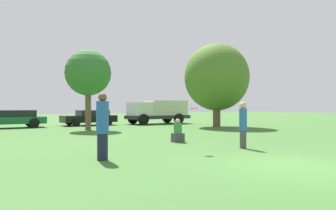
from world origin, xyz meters
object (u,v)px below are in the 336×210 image
(bystander_sitting, at_px, (178,133))
(tree_1, at_px, (88,73))
(person_catcher, at_px, (243,124))
(parked_car_black, at_px, (90,117))
(person_thrower, at_px, (103,126))
(frisbee, at_px, (194,108))
(tree_2, at_px, (217,77))
(parked_car_green, at_px, (12,118))
(delivery_truck_white, at_px, (158,110))

(bystander_sitting, relative_size, tree_1, 0.19)
(person_catcher, relative_size, parked_car_black, 0.40)
(person_thrower, distance_m, bystander_sitting, 5.40)
(person_thrower, bearing_deg, frisbee, 1.19)
(person_thrower, xyz_separation_m, frisbee, (3.23, 0.08, 0.50))
(parked_car_black, bearing_deg, person_catcher, 89.07)
(tree_2, distance_m, parked_car_green, 14.96)
(person_catcher, relative_size, delivery_truck_white, 0.30)
(person_thrower, distance_m, parked_car_green, 16.78)
(delivery_truck_white, bearing_deg, tree_2, 102.67)
(person_catcher, xyz_separation_m, bystander_sitting, (-0.94, 3.04, -0.50))
(parked_car_black, bearing_deg, frisbee, 81.94)
(frisbee, bearing_deg, delivery_truck_white, 65.61)
(bystander_sitting, bearing_deg, delivery_truck_white, 65.04)
(tree_2, bearing_deg, person_thrower, -139.74)
(bystander_sitting, bearing_deg, parked_car_black, 88.45)
(person_thrower, xyz_separation_m, tree_2, (12.34, 10.45, 2.70))
(frisbee, height_order, parked_car_green, frisbee)
(person_thrower, distance_m, tree_2, 16.39)
(tree_1, bearing_deg, person_catcher, -79.92)
(parked_car_green, bearing_deg, tree_1, 129.05)
(frisbee, relative_size, tree_1, 0.05)
(tree_1, relative_size, parked_car_green, 1.13)
(person_catcher, height_order, parked_car_green, person_catcher)
(frisbee, bearing_deg, person_catcher, -1.64)
(parked_car_black, bearing_deg, delivery_truck_white, 170.61)
(bystander_sitting, relative_size, parked_car_black, 0.24)
(person_catcher, xyz_separation_m, frisbee, (-2.13, 0.06, 0.58))
(frisbee, bearing_deg, tree_2, 48.70)
(person_catcher, bearing_deg, parked_car_green, -69.70)
(bystander_sitting, distance_m, parked_car_green, 14.69)
(person_catcher, xyz_separation_m, tree_2, (6.98, 10.43, 2.78))
(frisbee, bearing_deg, parked_car_black, 84.75)
(tree_2, height_order, delivery_truck_white, tree_2)
(bystander_sitting, bearing_deg, frisbee, -111.77)
(delivery_truck_white, bearing_deg, tree_1, 27.04)
(bystander_sitting, relative_size, delivery_truck_white, 0.18)
(parked_car_black, bearing_deg, tree_2, 135.52)
(frisbee, bearing_deg, parked_car_green, 103.86)
(person_catcher, height_order, delivery_truck_white, delivery_truck_white)
(bystander_sitting, xyz_separation_m, tree_2, (7.92, 7.40, 3.28))
(delivery_truck_white, bearing_deg, frisbee, 62.80)
(frisbee, xyz_separation_m, parked_car_black, (1.57, 17.09, -0.84))
(tree_1, distance_m, tree_2, 9.31)
(tree_2, bearing_deg, frisbee, -131.30)
(bystander_sitting, relative_size, parked_car_green, 0.22)
(person_catcher, relative_size, tree_2, 0.28)
(person_catcher, relative_size, parked_car_green, 0.37)
(person_catcher, relative_size, frisbee, 6.50)
(person_thrower, xyz_separation_m, parked_car_green, (-0.89, 16.75, -0.31))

